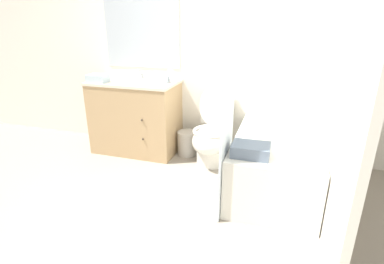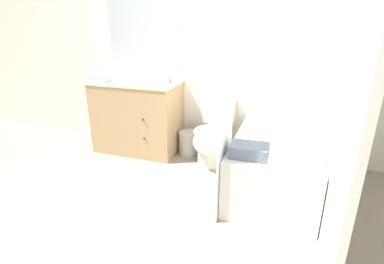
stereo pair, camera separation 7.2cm
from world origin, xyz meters
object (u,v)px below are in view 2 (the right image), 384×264
Objects in this scene: hand_towel_folded at (100,78)px; bath_towel_folded at (249,151)px; tissue_box at (166,78)px; toilet at (213,136)px; wastebasket at (189,143)px; vanity_cabinet at (138,115)px; bathtub at (275,163)px; soap_dispenser at (173,75)px; sink_faucet at (144,75)px.

hand_towel_folded is 0.75× the size of bath_towel_folded.
hand_towel_folded is at bearing -160.73° from tissue_box.
toilet reaches higher than wastebasket.
vanity_cabinet and toilet have the same top height.
toilet is 0.63× the size of bathtub.
bathtub is 2.15m from hand_towel_folded.
wastebasket is 1.34m from bath_towel_folded.
toilet is at bearing 122.01° from bath_towel_folded.
tissue_box is 0.81× the size of soap_dispenser.
soap_dispenser is 1.47m from bath_towel_folded.
toilet is 0.99m from bath_towel_folded.
toilet is 0.83m from soap_dispenser.
sink_faucet reaches higher than vanity_cabinet.
toilet is at bearing -14.30° from tissue_box.
vanity_cabinet is at bearing 148.92° from bath_towel_folded.
bath_towel_folded is at bearing -48.46° from wastebasket.
vanity_cabinet is 0.50m from sink_faucet.
vanity_cabinet is 7.21× the size of sink_faucet.
bath_towel_folded reaches higher than wastebasket.
tissue_box reaches higher than wastebasket.
vanity_cabinet is 0.60m from tissue_box.
soap_dispenser is (-0.20, 0.01, 0.81)m from wastebasket.
toilet is 2.92× the size of bath_towel_folded.
tissue_box is at bearing 19.27° from hand_towel_folded.
soap_dispenser reaches higher than hand_towel_folded.
sink_faucet is 0.48× the size of bath_towel_folded.
hand_towel_folded is (-1.00, -0.23, 0.77)m from wastebasket.
sink_faucet is (-0.00, 0.20, 0.46)m from vanity_cabinet.
wastebasket is at bearing 156.04° from bathtub.
tissue_box is 0.65× the size of hand_towel_folded.
sink_faucet is at bearing 160.15° from bathtub.
bathtub is at bearing -24.73° from toilet.
toilet is (0.97, -0.08, -0.11)m from vanity_cabinet.
hand_towel_folded reaches higher than toilet.
sink_faucet is 1.89m from bathtub.
bathtub is at bearing -20.99° from soap_dispenser.
wastebasket is 1.59× the size of soap_dispenser.
wastebasket is 1.97× the size of tissue_box.
bathtub is at bearing -23.96° from wastebasket.
bath_towel_folded is at bearing -57.99° from toilet.
soap_dispenser is at bearing -16.55° from sink_faucet.
tissue_box is (-1.32, 0.48, 0.65)m from bathtub.
toilet is (0.97, -0.28, -0.57)m from sink_faucet.
toilet is 3.03× the size of wastebasket.
bath_towel_folded is at bearing -31.08° from vanity_cabinet.
tissue_box is at bearing 165.70° from toilet.
sink_faucet is 0.46m from soap_dispenser.
wastebasket is at bearing -12.74° from sink_faucet.
tissue_box is 0.76m from hand_towel_folded.
soap_dispenser is 0.84m from hand_towel_folded.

